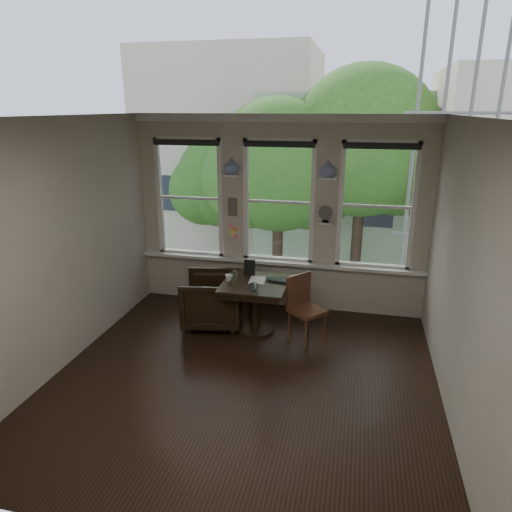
% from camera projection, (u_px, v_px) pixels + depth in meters
% --- Properties ---
extents(ground, '(4.50, 4.50, 0.00)m').
position_uv_depth(ground, '(244.00, 378.00, 5.45)').
color(ground, black).
rests_on(ground, ground).
extents(ceiling, '(4.50, 4.50, 0.00)m').
position_uv_depth(ceiling, '(241.00, 116.00, 4.52)').
color(ceiling, silver).
rests_on(ceiling, ground).
extents(wall_back, '(4.50, 0.00, 4.50)m').
position_uv_depth(wall_back, '(279.00, 215.00, 7.07)').
color(wall_back, beige).
rests_on(wall_back, ground).
extents(wall_front, '(4.50, 0.00, 4.50)m').
position_uv_depth(wall_front, '(154.00, 369.00, 2.90)').
color(wall_front, beige).
rests_on(wall_front, ground).
extents(wall_left, '(0.00, 4.50, 4.50)m').
position_uv_depth(wall_left, '(61.00, 246.00, 5.46)').
color(wall_left, beige).
rests_on(wall_left, ground).
extents(wall_right, '(0.00, 4.50, 4.50)m').
position_uv_depth(wall_right, '(463.00, 276.00, 4.50)').
color(wall_right, beige).
rests_on(wall_right, ground).
extents(window_left, '(1.10, 0.12, 1.90)m').
position_uv_depth(window_left, '(190.00, 198.00, 7.31)').
color(window_left, white).
rests_on(window_left, ground).
extents(window_center, '(1.10, 0.12, 1.90)m').
position_uv_depth(window_center, '(279.00, 202.00, 7.01)').
color(window_center, white).
rests_on(window_center, ground).
extents(window_right, '(1.10, 0.12, 1.90)m').
position_uv_depth(window_right, '(376.00, 206.00, 6.70)').
color(window_right, white).
rests_on(window_right, ground).
extents(shelf_left, '(0.26, 0.16, 0.03)m').
position_uv_depth(shelf_left, '(232.00, 175.00, 6.94)').
color(shelf_left, white).
rests_on(shelf_left, ground).
extents(shelf_right, '(0.26, 0.16, 0.03)m').
position_uv_depth(shelf_right, '(327.00, 178.00, 6.63)').
color(shelf_right, white).
rests_on(shelf_right, ground).
extents(intercom, '(0.14, 0.06, 0.28)m').
position_uv_depth(intercom, '(233.00, 207.00, 7.13)').
color(intercom, '#59544F').
rests_on(intercom, ground).
extents(sticky_notes, '(0.16, 0.01, 0.24)m').
position_uv_depth(sticky_notes, '(233.00, 228.00, 7.24)').
color(sticky_notes, pink).
rests_on(sticky_notes, ground).
extents(desk_fan, '(0.20, 0.20, 0.24)m').
position_uv_depth(desk_fan, '(326.00, 217.00, 6.79)').
color(desk_fan, '#59544F').
rests_on(desk_fan, ground).
extents(vase_left, '(0.24, 0.24, 0.25)m').
position_uv_depth(vase_left, '(232.00, 166.00, 6.90)').
color(vase_left, silver).
rests_on(vase_left, shelf_left).
extents(vase_right, '(0.24, 0.24, 0.25)m').
position_uv_depth(vase_right, '(328.00, 169.00, 6.59)').
color(vase_right, silver).
rests_on(vase_right, shelf_right).
extents(table, '(0.90, 0.90, 0.75)m').
position_uv_depth(table, '(255.00, 307.00, 6.49)').
color(table, black).
rests_on(table, ground).
extents(armchair_left, '(0.99, 0.97, 0.78)m').
position_uv_depth(armchair_left, '(212.00, 300.00, 6.70)').
color(armchair_left, black).
rests_on(armchair_left, ground).
extents(cushion_red, '(0.45, 0.45, 0.06)m').
position_uv_depth(cushion_red, '(212.00, 296.00, 6.68)').
color(cushion_red, maroon).
rests_on(cushion_red, armchair_left).
extents(side_chair_right, '(0.59, 0.59, 0.92)m').
position_uv_depth(side_chair_right, '(307.00, 310.00, 6.20)').
color(side_chair_right, '#4E2D1C').
rests_on(side_chair_right, ground).
extents(laptop, '(0.40, 0.30, 0.03)m').
position_uv_depth(laptop, '(278.00, 282.00, 6.37)').
color(laptop, black).
rests_on(laptop, table).
extents(mug, '(0.12, 0.12, 0.10)m').
position_uv_depth(mug, '(229.00, 278.00, 6.41)').
color(mug, white).
rests_on(mug, table).
extents(drinking_glass, '(0.14, 0.14, 0.09)m').
position_uv_depth(drinking_glass, '(254.00, 287.00, 6.09)').
color(drinking_glass, white).
rests_on(drinking_glass, table).
extents(tablet, '(0.17, 0.09, 0.22)m').
position_uv_depth(tablet, '(250.00, 267.00, 6.65)').
color(tablet, black).
rests_on(tablet, table).
extents(papers, '(0.25, 0.32, 0.00)m').
position_uv_depth(papers, '(257.00, 280.00, 6.47)').
color(papers, silver).
rests_on(papers, table).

